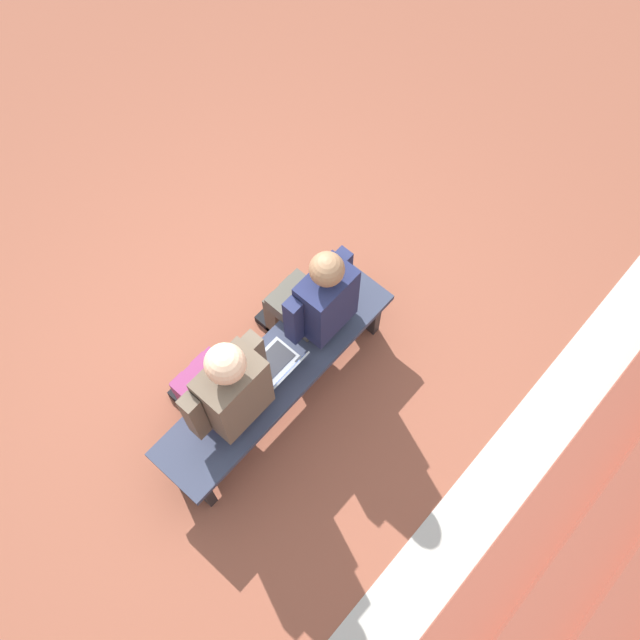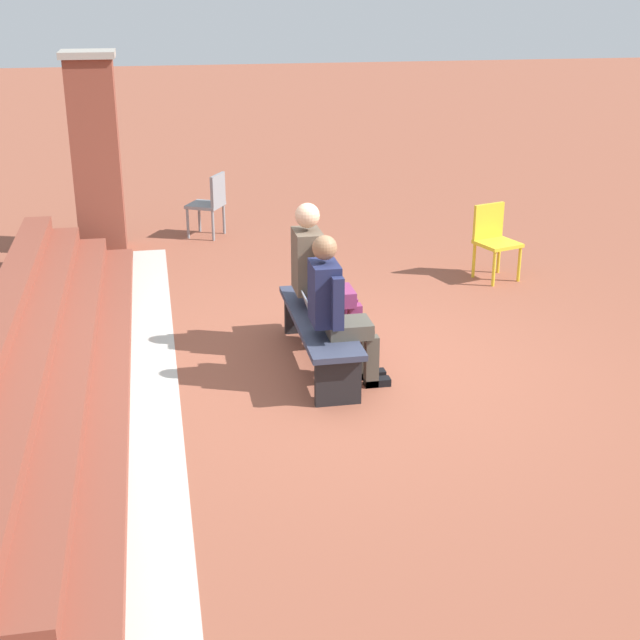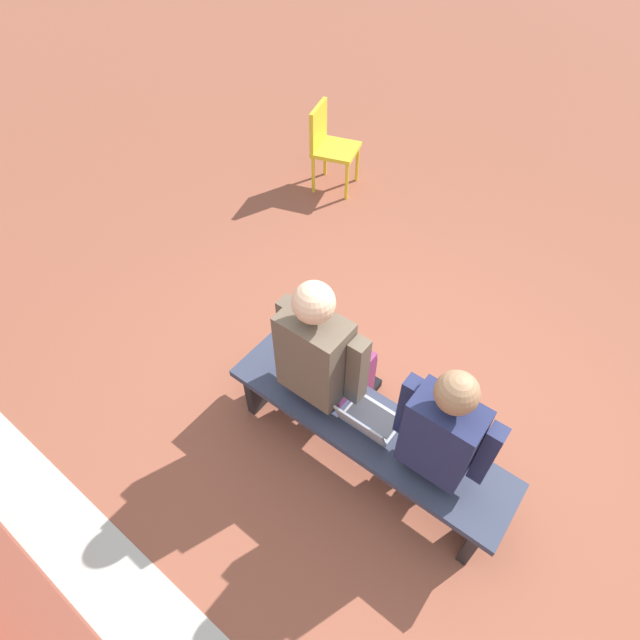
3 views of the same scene
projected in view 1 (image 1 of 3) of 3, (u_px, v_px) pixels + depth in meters
ground_plane at (271, 371)px, 5.13m from camera, size 60.00×60.00×0.00m
concrete_strip at (450, 542)px, 4.63m from camera, size 7.80×0.40×0.01m
bench at (276, 377)px, 4.73m from camera, size 1.80×0.44×0.45m
person_student at (313, 300)px, 4.57m from camera, size 0.52×0.66×1.31m
person_adult at (222, 388)px, 4.29m from camera, size 0.57×0.72×1.39m
laptop at (278, 368)px, 4.60m from camera, size 0.32×0.29×0.21m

